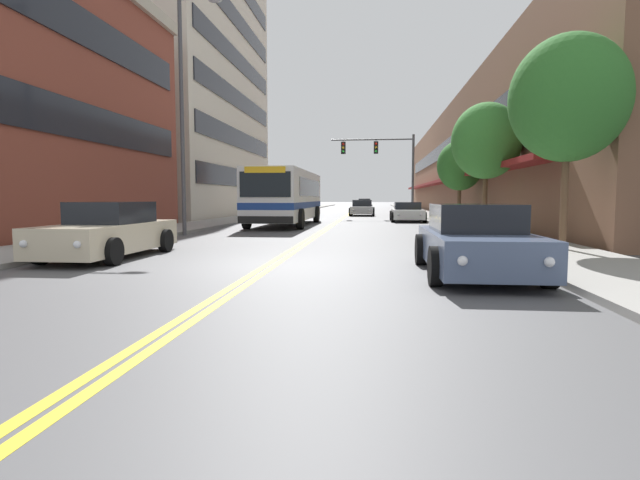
% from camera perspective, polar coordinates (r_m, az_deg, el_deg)
% --- Properties ---
extents(ground_plane, '(240.00, 240.00, 0.00)m').
position_cam_1_polar(ground_plane, '(48.01, 3.44, 3.05)').
color(ground_plane, '#4C4C4F').
extents(sidewalk_left, '(2.89, 106.00, 0.12)m').
position_cam_1_polar(sidewalk_left, '(48.83, -4.74, 3.15)').
color(sidewalk_left, gray).
rests_on(sidewalk_left, ground_plane).
extents(sidewalk_right, '(2.89, 106.00, 0.12)m').
position_cam_1_polar(sidewalk_right, '(48.17, 11.73, 3.04)').
color(sidewalk_right, gray).
rests_on(sidewalk_right, ground_plane).
extents(centre_line, '(0.34, 106.00, 0.01)m').
position_cam_1_polar(centre_line, '(48.01, 3.44, 3.06)').
color(centre_line, yellow).
rests_on(centre_line, ground_plane).
extents(brick_storefront_left, '(9.24, 14.35, 10.95)m').
position_cam_1_polar(brick_storefront_left, '(25.40, -32.26, 13.11)').
color(brick_storefront_left, brown).
rests_on(brick_storefront_left, ground_plane).
extents(office_tower_left, '(12.08, 22.06, 28.00)m').
position_cam_1_polar(office_tower_left, '(45.18, -17.23, 20.70)').
color(office_tower_left, beige).
rests_on(office_tower_left, ground_plane).
extents(storefront_row_right, '(9.10, 68.00, 9.51)m').
position_cam_1_polar(storefront_row_right, '(49.13, 18.50, 8.39)').
color(storefront_row_right, brown).
rests_on(storefront_row_right, ground_plane).
extents(city_bus, '(2.92, 10.98, 2.93)m').
position_cam_1_polar(city_bus, '(27.78, -3.80, 5.16)').
color(city_bus, silver).
rests_on(city_bus, ground_plane).
extents(car_champagne_parked_left_near, '(1.97, 4.72, 1.41)m').
position_cam_1_polar(car_champagne_parked_left_near, '(13.75, -22.91, 0.85)').
color(car_champagne_parked_left_near, beige).
rests_on(car_champagne_parked_left_near, ground_plane).
extents(car_black_parked_left_mid, '(1.99, 4.38, 1.33)m').
position_cam_1_polar(car_black_parked_left_mid, '(44.95, -2.44, 3.73)').
color(car_black_parked_left_mid, black).
rests_on(car_black_parked_left_mid, ground_plane).
extents(car_slate_blue_parked_right_foreground, '(2.09, 4.61, 1.39)m').
position_cam_1_polar(car_slate_blue_parked_right_foreground, '(10.31, 17.33, -0.23)').
color(car_slate_blue_parked_right_foreground, '#475675').
rests_on(car_slate_blue_parked_right_foreground, ground_plane).
extents(car_white_parked_right_mid, '(2.14, 4.42, 1.23)m').
position_cam_1_polar(car_white_parked_right_mid, '(32.35, 9.95, 3.13)').
color(car_white_parked_right_mid, white).
rests_on(car_white_parked_right_mid, ground_plane).
extents(car_silver_moving_lead, '(2.10, 4.82, 1.31)m').
position_cam_1_polar(car_silver_moving_lead, '(42.46, 4.84, 3.63)').
color(car_silver_moving_lead, '#B7B7BC').
rests_on(car_silver_moving_lead, ground_plane).
extents(car_charcoal_moving_second, '(2.00, 4.61, 1.38)m').
position_cam_1_polar(car_charcoal_moving_second, '(65.05, 5.11, 4.07)').
color(car_charcoal_moving_second, '#232328').
rests_on(car_charcoal_moving_second, ground_plane).
extents(traffic_signal_mast, '(6.30, 0.38, 6.25)m').
position_cam_1_polar(traffic_signal_mast, '(38.57, 7.35, 9.22)').
color(traffic_signal_mast, '#47474C').
rests_on(traffic_signal_mast, ground_plane).
extents(street_lamp_left_near, '(1.80, 0.28, 9.36)m').
position_cam_1_polar(street_lamp_left_near, '(21.10, -15.04, 15.30)').
color(street_lamp_left_near, '#47474C').
rests_on(street_lamp_left_near, ground_plane).
extents(street_tree_right_near, '(3.06, 3.06, 5.72)m').
position_cam_1_polar(street_tree_right_near, '(15.31, 26.51, 14.26)').
color(street_tree_right_near, brown).
rests_on(street_tree_right_near, sidewalk_right).
extents(street_tree_right_mid, '(3.00, 3.00, 5.51)m').
position_cam_1_polar(street_tree_right_mid, '(23.29, 18.48, 10.67)').
color(street_tree_right_mid, brown).
rests_on(street_tree_right_mid, sidewalk_right).
extents(street_tree_right_far, '(2.75, 2.75, 4.85)m').
position_cam_1_polar(street_tree_right_far, '(31.80, 15.70, 8.17)').
color(street_tree_right_far, brown).
rests_on(street_tree_right_far, sidewalk_right).
extents(fire_hydrant, '(0.32, 0.24, 0.81)m').
position_cam_1_polar(fire_hydrant, '(19.63, 16.88, 1.76)').
color(fire_hydrant, yellow).
rests_on(fire_hydrant, sidewalk_right).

